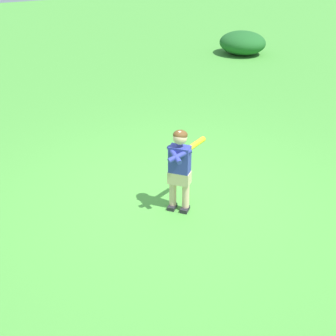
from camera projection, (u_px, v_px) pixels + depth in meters
name	position (u px, v px, depth m)	size (l,w,h in m)	color
ground_plane	(175.00, 193.00, 6.08)	(40.00, 40.00, 0.00)	#479338
child_batter	(180.00, 164.00, 5.42)	(0.61, 0.35, 1.08)	#232328
shrub_left_background	(242.00, 43.00, 12.78)	(1.28, 1.36, 0.64)	#1E5B23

